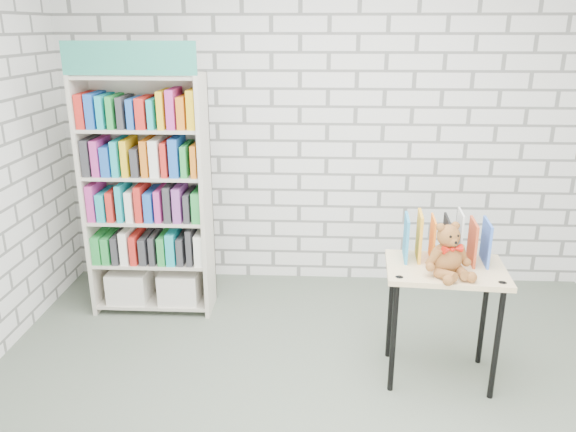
{
  "coord_description": "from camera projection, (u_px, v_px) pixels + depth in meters",
  "views": [
    {
      "loc": [
        -0.1,
        -2.71,
        2.18
      ],
      "look_at": [
        -0.28,
        0.95,
        0.94
      ],
      "focal_mm": 35.0,
      "sensor_mm": 36.0,
      "label": 1
    }
  ],
  "objects": [
    {
      "name": "display_table",
      "position": [
        445.0,
        283.0,
        3.48
      ],
      "size": [
        0.76,
        0.55,
        0.78
      ],
      "color": "#DDBF84",
      "rests_on": "ground"
    },
    {
      "name": "table_books",
      "position": [
        446.0,
        238.0,
        3.5
      ],
      "size": [
        0.52,
        0.26,
        0.3
      ],
      "color": "teal",
      "rests_on": "display_table"
    },
    {
      "name": "room_shell",
      "position": [
        336.0,
        113.0,
        2.68
      ],
      "size": [
        4.52,
        4.02,
        2.81
      ],
      "color": "silver",
      "rests_on": "ground"
    },
    {
      "name": "teddy_bear",
      "position": [
        448.0,
        254.0,
        3.3
      ],
      "size": [
        0.29,
        0.29,
        0.32
      ],
      "color": "brown",
      "rests_on": "display_table"
    },
    {
      "name": "bookshelf",
      "position": [
        148.0,
        195.0,
        4.3
      ],
      "size": [
        0.93,
        0.36,
        2.09
      ],
      "color": "beige",
      "rests_on": "ground"
    },
    {
      "name": "ground",
      "position": [
        328.0,
        422.0,
        3.25
      ],
      "size": [
        4.5,
        4.5,
        0.0
      ],
      "primitive_type": "plane",
      "color": "#535D4E",
      "rests_on": "ground"
    }
  ]
}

